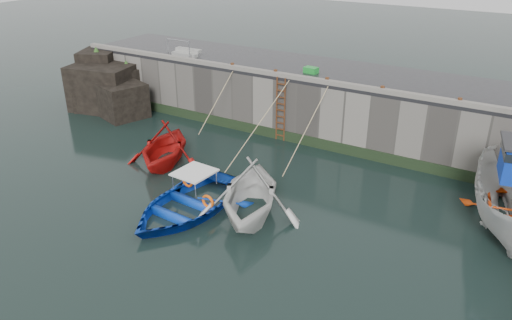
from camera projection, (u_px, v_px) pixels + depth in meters
The scene contains 21 objects.
ground at pixel (188, 252), 16.35m from camera, with size 120.00×120.00×0.00m, color black.
quay_back at pixel (339, 104), 25.41m from camera, with size 30.00×5.00×3.00m, color slate.
road_back at pixel (341, 73), 24.74m from camera, with size 30.00×5.00×0.16m, color black.
kerb_back at pixel (322, 81), 22.84m from camera, with size 30.00×0.30×0.20m, color slate.
algae_back at pixel (317, 143), 23.97m from camera, with size 30.00×0.08×0.50m, color black.
rock_outcrop at pixel (109, 87), 28.93m from camera, with size 5.85×4.24×3.41m.
ladder at pixel (281, 110), 24.30m from camera, with size 0.51×0.08×3.20m.
boat_near_white at pixel (166, 163), 22.55m from camera, with size 3.65×4.23×2.23m, color #B0110F.
boat_near_white_rope at pixel (214, 135), 25.50m from camera, with size 0.04×3.69×3.10m, color tan, non-canonical shape.
boat_near_blue at pixel (188, 210), 18.77m from camera, with size 3.79×5.31×1.10m, color #0B37AF.
boat_near_blue_rope at pixel (258, 160), 22.81m from camera, with size 0.04×5.99×3.10m, color tan, non-canonical shape.
boat_near_blacktrim at pixel (250, 215), 18.47m from camera, with size 4.08×4.73×2.49m, color silver.
boat_near_blacktrim_rope at pixel (306, 167), 22.14m from camera, with size 0.04×5.17×3.10m, color tan, non-canonical shape.
boat_far_white at pixel (512, 200), 17.35m from camera, with size 3.61×6.81×5.50m.
fish_crate at pixel (311, 70), 24.46m from camera, with size 0.66×0.43×0.29m, color #1A8F2D.
railing at pixel (186, 52), 27.74m from camera, with size 1.60×1.05×1.00m.
bollard_a at pixel (232, 66), 25.24m from camera, with size 0.18×0.18×0.28m, color #3F1E0F.
bollard_b at pixel (275, 72), 24.07m from camera, with size 0.18×0.18×0.28m, color #3F1E0F.
bollard_c at pixel (327, 80), 22.80m from camera, with size 0.18×0.18×0.28m, color #3F1E0F.
bollard_d at pixel (382, 89), 21.59m from camera, with size 0.18×0.18×0.28m, color #3F1E0F.
bollard_e at pixel (460, 101), 20.09m from camera, with size 0.18×0.18×0.28m, color #3F1E0F.
Camera 1 is at (8.89, -10.44, 9.66)m, focal length 35.00 mm.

